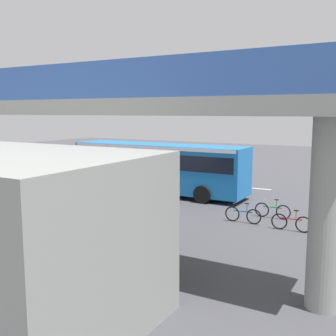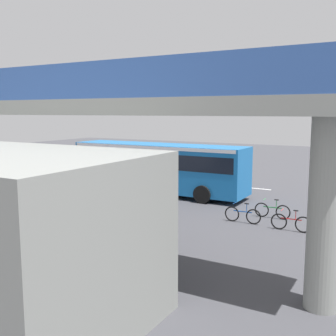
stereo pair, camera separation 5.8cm
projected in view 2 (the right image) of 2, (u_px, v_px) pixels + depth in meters
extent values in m
plane|color=#424247|center=(155.00, 189.00, 27.35)|extent=(80.00, 80.00, 0.00)
cube|color=#196BB7|center=(158.00, 167.00, 25.64)|extent=(11.50, 2.55, 2.86)
cube|color=black|center=(158.00, 159.00, 25.56)|extent=(11.04, 2.59, 0.90)
cube|color=white|center=(158.00, 146.00, 25.45)|extent=(11.27, 2.58, 0.20)
cube|color=black|center=(88.00, 156.00, 28.42)|extent=(0.04, 2.24, 1.20)
cylinder|color=black|center=(101.00, 183.00, 26.51)|extent=(1.04, 0.30, 1.04)
cylinder|color=black|center=(123.00, 178.00, 28.70)|extent=(1.04, 0.30, 1.04)
cylinder|color=black|center=(202.00, 194.00, 22.90)|extent=(1.04, 0.30, 1.04)
cylinder|color=black|center=(220.00, 187.00, 25.09)|extent=(1.04, 0.30, 1.04)
cylinder|color=black|center=(11.00, 190.00, 25.21)|extent=(0.68, 0.22, 0.68)
torus|color=black|center=(262.00, 210.00, 19.99)|extent=(0.72, 0.06, 0.72)
torus|color=black|center=(283.00, 212.00, 19.47)|extent=(0.72, 0.06, 0.72)
cube|color=green|center=(272.00, 207.00, 19.71)|extent=(0.89, 0.04, 0.04)
cylinder|color=green|center=(276.00, 204.00, 19.59)|extent=(0.03, 0.03, 0.40)
cube|color=black|center=(277.00, 200.00, 19.56)|extent=(0.20, 0.08, 0.04)
cylinder|color=green|center=(265.00, 199.00, 19.85)|extent=(0.02, 0.44, 0.02)
torus|color=black|center=(232.00, 214.00, 19.17)|extent=(0.72, 0.06, 0.72)
torus|color=black|center=(253.00, 217.00, 18.66)|extent=(0.72, 0.06, 0.72)
cube|color=blue|center=(243.00, 212.00, 18.89)|extent=(0.89, 0.04, 0.04)
cylinder|color=blue|center=(247.00, 208.00, 18.77)|extent=(0.03, 0.03, 0.40)
cube|color=black|center=(247.00, 204.00, 18.74)|extent=(0.20, 0.08, 0.04)
cylinder|color=blue|center=(235.00, 203.00, 19.04)|extent=(0.02, 0.44, 0.02)
torus|color=black|center=(279.00, 221.00, 17.86)|extent=(0.72, 0.06, 0.72)
torus|color=black|center=(303.00, 225.00, 17.34)|extent=(0.72, 0.06, 0.72)
cube|color=red|center=(291.00, 219.00, 17.57)|extent=(0.89, 0.04, 0.04)
cylinder|color=red|center=(296.00, 215.00, 17.45)|extent=(0.03, 0.03, 0.40)
cube|color=black|center=(296.00, 211.00, 17.43)|extent=(0.20, 0.08, 0.04)
cylinder|color=red|center=(282.00, 210.00, 17.72)|extent=(0.02, 0.44, 0.02)
cylinder|color=#2D2D38|center=(86.00, 192.00, 24.06)|extent=(0.32, 0.32, 0.85)
cylinder|color=#19724C|center=(86.00, 179.00, 23.95)|extent=(0.38, 0.38, 0.70)
sphere|color=tan|center=(86.00, 171.00, 23.88)|extent=(0.22, 0.22, 0.22)
cube|color=silver|center=(257.00, 188.00, 27.42)|extent=(2.00, 0.20, 0.01)
cube|color=silver|center=(203.00, 183.00, 29.38)|extent=(2.00, 0.20, 0.01)
cube|color=silver|center=(156.00, 179.00, 31.34)|extent=(2.00, 0.20, 0.01)
cube|color=silver|center=(115.00, 175.00, 33.30)|extent=(2.00, 0.20, 0.01)
cylinder|color=gray|center=(325.00, 215.00, 10.39)|extent=(0.90, 0.90, 5.08)
cube|color=#3359A5|center=(21.00, 89.00, 17.16)|extent=(27.25, 0.08, 1.10)
cube|color=#192333|center=(53.00, 217.00, 12.74)|extent=(7.65, 0.04, 2.94)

